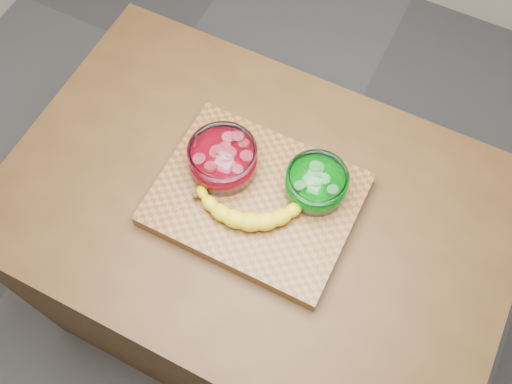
% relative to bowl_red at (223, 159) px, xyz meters
% --- Properties ---
extents(ground, '(3.50, 3.50, 0.00)m').
position_rel_bowl_red_xyz_m(ground, '(0.10, -0.03, -0.98)').
color(ground, '#504F54').
rests_on(ground, ground).
extents(counter, '(1.20, 0.80, 0.90)m').
position_rel_bowl_red_xyz_m(counter, '(0.10, -0.03, -0.53)').
color(counter, '#4B2F16').
rests_on(counter, ground).
extents(cutting_board, '(0.45, 0.35, 0.04)m').
position_rel_bowl_red_xyz_m(cutting_board, '(0.10, -0.03, -0.06)').
color(cutting_board, brown).
rests_on(cutting_board, counter).
extents(bowl_red, '(0.16, 0.16, 0.07)m').
position_rel_bowl_red_xyz_m(bowl_red, '(0.00, 0.00, 0.00)').
color(bowl_red, white).
rests_on(bowl_red, cutting_board).
extents(bowl_green, '(0.14, 0.14, 0.07)m').
position_rel_bowl_red_xyz_m(bowl_green, '(0.22, 0.04, -0.00)').
color(bowl_green, white).
rests_on(bowl_green, cutting_board).
extents(banana, '(0.28, 0.17, 0.04)m').
position_rel_bowl_red_xyz_m(banana, '(0.10, -0.06, -0.02)').
color(banana, yellow).
rests_on(banana, cutting_board).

